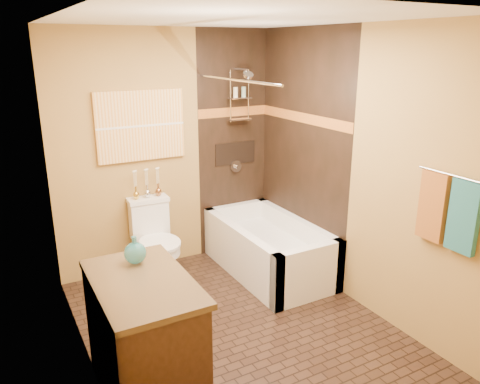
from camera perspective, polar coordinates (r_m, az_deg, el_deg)
floor at (r=4.20m, az=-0.48°, el=-16.02°), size 3.00×3.00×0.00m
wall_left at (r=3.30m, az=-19.20°, el=-2.45°), size 0.02×3.00×2.50m
wall_right at (r=4.35m, az=13.52°, el=2.73°), size 0.02×3.00×2.50m
wall_back at (r=4.99m, az=-8.81°, el=4.88°), size 2.40×0.02×2.50m
wall_front at (r=2.54m, az=16.04°, el=-8.12°), size 2.40×0.02×2.50m
ceiling at (r=3.51m, az=-0.59°, el=20.42°), size 3.00×3.00×0.00m
alcove_tile_back at (r=5.29m, az=-0.85°, el=5.79°), size 0.85×0.01×2.50m
alcove_tile_right at (r=4.90m, az=7.54°, el=4.69°), size 0.01×1.50×2.50m
mosaic_band_back at (r=5.22m, az=-0.82°, el=9.75°), size 0.85×0.01×0.10m
mosaic_band_right at (r=4.83m, az=7.62°, el=8.97°), size 0.01×1.50×0.10m
alcove_niche at (r=5.32m, az=-0.58°, el=4.75°), size 0.50×0.01×0.25m
shower_fixtures at (r=5.14m, az=-0.04°, el=10.14°), size 0.24×0.33×1.16m
curtain_rod at (r=4.37m, az=-0.65°, el=13.53°), size 0.03×1.55×0.03m
towel_bar at (r=3.59m, az=24.41°, el=1.86°), size 0.02×0.55×0.02m
towel_teal at (r=3.60m, az=25.61°, el=-2.77°), size 0.05×0.22×0.52m
towel_rust at (r=3.74m, az=22.43°, el=-1.62°), size 0.05×0.22×0.52m
sunset_painting at (r=4.83m, az=-12.01°, el=7.90°), size 0.90×0.04×0.70m
vanity_mirror at (r=2.83m, az=-17.92°, el=-0.18°), size 0.01×1.00×0.90m
bathtub at (r=5.02m, az=3.47°, el=-7.30°), size 0.80×1.50×0.55m
toilet at (r=4.89m, az=-10.23°, el=-5.76°), size 0.42×0.62×0.82m
vanity at (r=3.35m, az=-11.56°, el=-17.10°), size 0.61×0.99×0.87m
teal_bottle at (r=3.32m, az=-12.69°, el=-6.93°), size 0.17×0.17×0.24m
bud_vases at (r=4.87m, az=-11.29°, el=1.13°), size 0.30×0.06×0.30m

